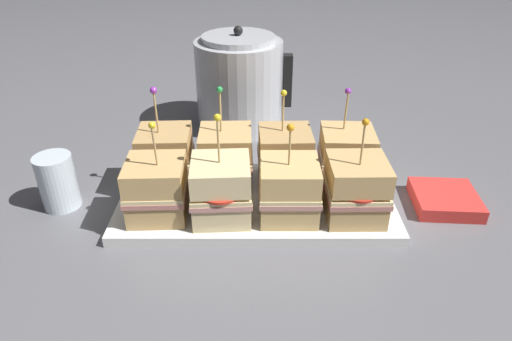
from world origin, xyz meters
The scene contains 13 objects.
ground_plane centered at (0.00, 0.00, 0.00)m, with size 6.00×6.00×0.00m, color slate.
serving_platter centered at (0.00, 0.00, 0.01)m, with size 0.46×0.23×0.02m.
sandwich_front_far_left centered at (-0.16, -0.05, 0.07)m, with size 0.10×0.10×0.17m.
sandwich_front_center_left centered at (-0.05, -0.06, 0.07)m, with size 0.10×0.10×0.18m.
sandwich_front_center_right centered at (0.05, -0.05, 0.07)m, with size 0.09×0.09×0.16m.
sandwich_front_far_right centered at (0.16, -0.05, 0.07)m, with size 0.10×0.10×0.17m.
sandwich_back_far_left centered at (-0.16, 0.05, 0.07)m, with size 0.10×0.10×0.18m.
sandwich_back_center_left centered at (-0.05, 0.05, 0.07)m, with size 0.10×0.10×0.18m.
sandwich_back_center_right centered at (0.05, 0.05, 0.07)m, with size 0.10×0.10×0.17m.
sandwich_back_far_right centered at (0.16, 0.05, 0.07)m, with size 0.10×0.10×0.17m.
kettle_steel centered at (-0.04, 0.33, 0.10)m, with size 0.22×0.19×0.23m.
drinking_glass centered at (-0.34, 0.00, 0.05)m, with size 0.06×0.06×0.10m.
napkin_stack centered at (0.33, 0.00, 0.01)m, with size 0.11×0.11×0.02m.
Camera 1 is at (-0.00, -0.65, 0.45)m, focal length 32.00 mm.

